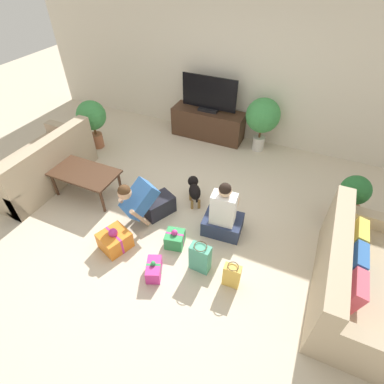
# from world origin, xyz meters

# --- Properties ---
(ground_plane) EXTENTS (16.00, 16.00, 0.00)m
(ground_plane) POSITION_xyz_m (0.00, 0.00, 0.00)
(ground_plane) COLOR beige
(wall_back) EXTENTS (8.40, 0.06, 2.60)m
(wall_back) POSITION_xyz_m (0.00, 2.63, 1.30)
(wall_back) COLOR beige
(wall_back) RESTS_ON ground_plane
(sofa_left) EXTENTS (0.93, 1.77, 0.84)m
(sofa_left) POSITION_xyz_m (-2.38, -0.13, 0.29)
(sofa_left) COLOR tan
(sofa_left) RESTS_ON ground_plane
(sofa_right) EXTENTS (0.93, 1.77, 0.84)m
(sofa_right) POSITION_xyz_m (2.38, -0.29, 0.30)
(sofa_right) COLOR tan
(sofa_right) RESTS_ON ground_plane
(coffee_table) EXTENTS (1.03, 0.56, 0.44)m
(coffee_table) POSITION_xyz_m (-1.48, -0.10, 0.39)
(coffee_table) COLOR #472D1E
(coffee_table) RESTS_ON ground_plane
(tv_console) EXTENTS (1.42, 0.46, 0.57)m
(tv_console) POSITION_xyz_m (-0.43, 2.33, 0.28)
(tv_console) COLOR #472D1E
(tv_console) RESTS_ON ground_plane
(tv) EXTENTS (1.07, 0.20, 0.66)m
(tv) POSITION_xyz_m (-0.43, 2.33, 0.86)
(tv) COLOR black
(tv) RESTS_ON tv_console
(potted_plant_corner_right) EXTENTS (0.39, 0.39, 0.77)m
(potted_plant_corner_right) POSITION_xyz_m (2.24, 0.94, 0.43)
(potted_plant_corner_right) COLOR #A36042
(potted_plant_corner_right) RESTS_ON ground_plane
(potted_plant_back_right) EXTENTS (0.61, 0.61, 1.01)m
(potted_plant_back_right) POSITION_xyz_m (0.62, 2.28, 0.68)
(potted_plant_back_right) COLOR beige
(potted_plant_back_right) RESTS_ON ground_plane
(potted_plant_corner_left) EXTENTS (0.53, 0.53, 0.92)m
(potted_plant_corner_left) POSITION_xyz_m (-2.24, 1.10, 0.61)
(potted_plant_corner_left) COLOR #A36042
(potted_plant_corner_left) RESTS_ON ground_plane
(person_kneeling) EXTENTS (0.62, 0.82, 0.77)m
(person_kneeling) POSITION_xyz_m (-0.35, -0.18, 0.33)
(person_kneeling) COLOR #23232D
(person_kneeling) RESTS_ON ground_plane
(person_sitting) EXTENTS (0.55, 0.51, 0.89)m
(person_sitting) POSITION_xyz_m (0.72, 0.02, 0.31)
(person_sitting) COLOR #283351
(person_sitting) RESTS_ON ground_plane
(dog) EXTENTS (0.34, 0.46, 0.37)m
(dog) POSITION_xyz_m (0.11, 0.43, 0.25)
(dog) COLOR black
(dog) RESTS_ON ground_plane
(gift_box_a) EXTENTS (0.27, 0.34, 0.25)m
(gift_box_a) POSITION_xyz_m (0.20, -0.97, 0.10)
(gift_box_a) COLOR #CC3389
(gift_box_a) RESTS_ON ground_plane
(gift_box_b) EXTENTS (0.44, 0.45, 0.33)m
(gift_box_b) POSITION_xyz_m (-0.47, -0.81, 0.13)
(gift_box_b) COLOR orange
(gift_box_b) RESTS_ON ground_plane
(gift_box_c) EXTENTS (0.28, 0.28, 0.28)m
(gift_box_c) POSITION_xyz_m (0.22, -0.45, 0.11)
(gift_box_c) COLOR #2D934C
(gift_box_c) RESTS_ON ground_plane
(gift_bag_a) EXTENTS (0.25, 0.16, 0.43)m
(gift_bag_a) POSITION_xyz_m (0.67, -0.66, 0.21)
(gift_bag_a) COLOR #4CA384
(gift_bag_a) RESTS_ON ground_plane
(gift_bag_b) EXTENTS (0.20, 0.14, 0.35)m
(gift_bag_b) POSITION_xyz_m (1.10, -0.71, 0.17)
(gift_bag_b) COLOR #E5B74C
(gift_bag_b) RESTS_ON ground_plane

